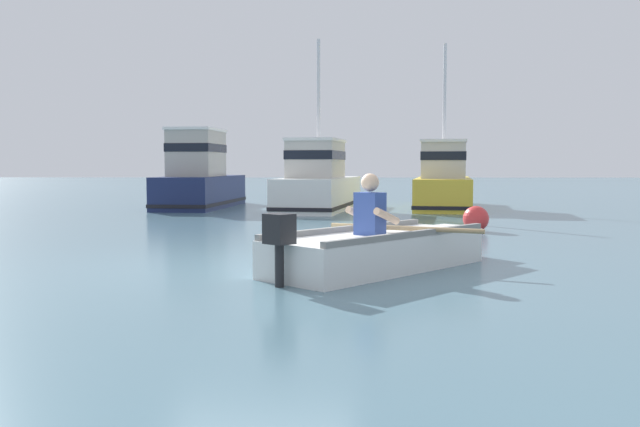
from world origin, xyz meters
name	(u,v)px	position (x,y,z in m)	size (l,w,h in m)	color
ground_plane	(259,266)	(0.00, 0.00, 0.00)	(120.00, 120.00, 0.00)	slate
rowboat_with_person	(381,249)	(1.54, -0.21, 0.25)	(2.98, 3.14, 1.19)	white
moored_boat_navy	(200,179)	(-3.07, 11.78, 0.87)	(2.12, 4.97, 2.36)	#19234C
moored_boat_white	(318,184)	(0.53, 10.73, 0.76)	(2.59, 5.29, 4.82)	white
moored_boat_yellow	(443,183)	(4.24, 11.66, 0.75)	(2.51, 5.65, 4.85)	gold
mooring_buoy	(476,219)	(3.72, 4.54, 0.25)	(0.50, 0.50, 0.50)	red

